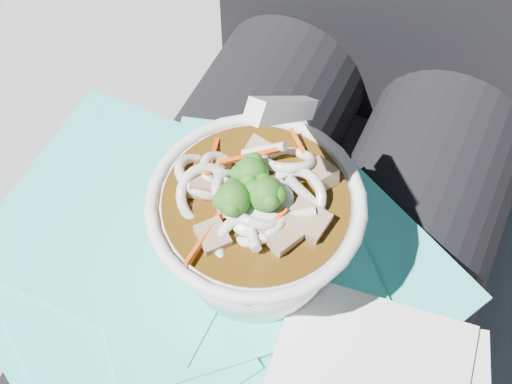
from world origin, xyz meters
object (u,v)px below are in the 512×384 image
at_px(stone_ledge, 320,285).
at_px(person_body, 322,184).
at_px(plastic_bag, 199,260).
at_px(udon_bowl, 256,222).
at_px(lap, 279,285).

bearing_deg(stone_ledge, person_body, -90.00).
distance_m(person_body, plastic_bag, 0.15).
height_order(stone_ledge, udon_bowl, udon_bowl).
distance_m(stone_ledge, udon_bowl, 0.47).
bearing_deg(plastic_bag, lap, 42.70).
height_order(stone_ledge, lap, lap).
bearing_deg(person_body, plastic_bag, -109.40).
bearing_deg(lap, udon_bowl, -107.55).
distance_m(stone_ledge, plastic_bag, 0.42).
distance_m(stone_ledge, lap, 0.32).
height_order(lap, person_body, person_body).
xyz_separation_m(stone_ledge, udon_bowl, (-0.01, -0.18, 0.43)).
bearing_deg(udon_bowl, lap, 72.45).
xyz_separation_m(lap, udon_bowl, (-0.01, -0.03, 0.14)).
xyz_separation_m(person_body, plastic_bag, (-0.05, -0.14, 0.05)).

